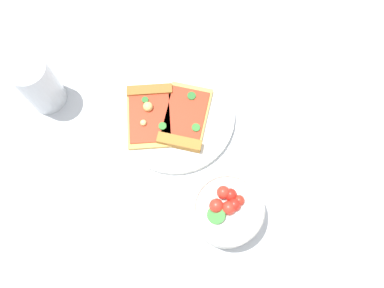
# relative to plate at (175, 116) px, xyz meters

# --- Properties ---
(ground_plane) EXTENTS (2.40, 2.40, 0.00)m
(ground_plane) POSITION_rel_plate_xyz_m (0.03, 0.02, -0.01)
(ground_plane) COLOR silver
(ground_plane) RESTS_ON ground
(plate) EXTENTS (0.24, 0.24, 0.01)m
(plate) POSITION_rel_plate_xyz_m (0.00, 0.00, 0.00)
(plate) COLOR silver
(plate) RESTS_ON ground_plane
(pizza_slice_near) EXTENTS (0.15, 0.14, 0.03)m
(pizza_slice_near) POSITION_rel_plate_xyz_m (0.01, -0.05, 0.01)
(pizza_slice_near) COLOR #E5B256
(pizza_slice_near) RESTS_ON plate
(pizza_slice_far) EXTENTS (0.15, 0.11, 0.02)m
(pizza_slice_far) POSITION_rel_plate_xyz_m (0.01, 0.02, 0.01)
(pizza_slice_far) COLOR #E5B256
(pizza_slice_far) RESTS_ON plate
(salad_bowl) EXTENTS (0.13, 0.13, 0.08)m
(salad_bowl) POSITION_rel_plate_xyz_m (0.13, 0.17, 0.03)
(salad_bowl) COLOR white
(salad_bowl) RESTS_ON ground_plane
(soda_glass) EXTENTS (0.07, 0.07, 0.13)m
(soda_glass) POSITION_rel_plate_xyz_m (0.07, -0.25, 0.06)
(soda_glass) COLOR silver
(soda_glass) RESTS_ON ground_plane
(paper_napkin) EXTENTS (0.16, 0.13, 0.00)m
(paper_napkin) POSITION_rel_plate_xyz_m (-0.03, 0.32, -0.01)
(paper_napkin) COLOR silver
(paper_napkin) RESTS_ON ground_plane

